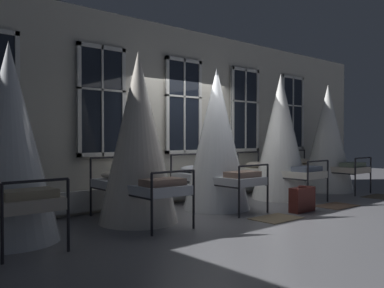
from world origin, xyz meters
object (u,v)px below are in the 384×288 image
Objects in this scene: cot_second at (138,139)px; cot_fourth at (281,138)px; cot_fifth at (328,139)px; suitcase_dark at (302,199)px; cot_first at (9,145)px; cot_third at (217,141)px.

cot_fourth is (3.74, 0.05, 0.01)m from cot_second.
cot_fourth is 1.03× the size of cot_fifth.
suitcase_dark is at bearing 113.26° from cot_fifth.
cot_fifth is at bearing -90.14° from cot_fourth.
suitcase_dark is at bearing 140.11° from cot_fourth.
cot_second is 5.67m from cot_fifth.
cot_second is 4.79× the size of suitcase_dark.
cot_fourth is at bearing -89.86° from cot_first.
cot_second is 3.74m from cot_fourth.
cot_first is 4.94m from suitcase_dark.
suitcase_dark is (-2.95, -1.25, -1.06)m from cot_fifth.
cot_second is at bearing 93.14° from cot_third.
cot_second is (1.95, -0.04, 0.06)m from cot_first.
cot_second reaches higher than cot_first.
cot_second is 1.81m from cot_third.
cot_third is (3.76, 0.05, 0.03)m from cot_first.
cot_fifth is 3.37m from suitcase_dark.
cot_first is 0.97× the size of cot_fifth.
cot_fourth is at bearing -87.59° from cot_second.
cot_fifth reaches higher than suitcase_dark.
cot_fifth is at bearing -89.68° from cot_third.
cot_second reaches higher than cot_fifth.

